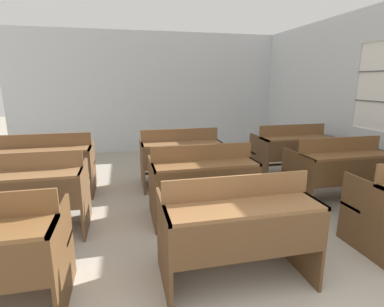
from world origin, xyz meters
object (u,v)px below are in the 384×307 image
object	(u,v)px
bench_second_center	(202,180)
wastepaper_bin	(298,156)
bench_front_center	(237,227)
bench_third_left	(48,164)
bench_third_center	(180,156)
bench_third_right	(291,149)
bench_second_right	(338,169)
bench_second_left	(25,192)

from	to	relation	value
bench_second_center	wastepaper_bin	distance (m)	3.31
bench_front_center	wastepaper_bin	size ratio (longest dim) A/B	4.02
bench_third_left	wastepaper_bin	world-z (taller)	bench_third_left
bench_third_left	bench_third_center	distance (m)	1.95
bench_third_center	bench_third_right	bearing A→B (deg)	0.53
bench_front_center	wastepaper_bin	world-z (taller)	bench_front_center
bench_second_right	bench_third_left	bearing A→B (deg)	162.98
bench_second_center	bench_third_left	bearing A→B (deg)	148.42
bench_third_center	wastepaper_bin	xyz separation A→B (m)	(2.62, 0.80, -0.34)
bench_second_left	bench_third_left	xyz separation A→B (m)	(-0.02, 1.19, 0.00)
bench_second_right	wastepaper_bin	world-z (taller)	bench_second_right
bench_second_center	bench_second_right	bearing A→B (deg)	0.74
bench_third_left	wastepaper_bin	xyz separation A→B (m)	(4.57, 0.81, -0.34)
bench_front_center	bench_third_center	bearing A→B (deg)	89.99
bench_second_right	bench_third_right	xyz separation A→B (m)	(0.03, 1.23, 0.00)
bench_front_center	bench_second_right	distance (m)	2.31
bench_front_center	bench_third_right	distance (m)	3.16
bench_second_center	bench_second_left	bearing A→B (deg)	179.16
bench_third_left	bench_third_center	bearing A→B (deg)	0.42
bench_front_center	bench_second_center	distance (m)	1.22
bench_front_center	bench_third_left	xyz separation A→B (m)	(-1.95, 2.43, 0.00)
bench_second_right	wastepaper_bin	xyz separation A→B (m)	(0.68, 2.00, -0.34)
bench_second_left	bench_second_right	bearing A→B (deg)	-0.06
bench_second_right	wastepaper_bin	size ratio (longest dim) A/B	4.02
bench_front_center	bench_third_center	size ratio (longest dim) A/B	1.00
bench_third_center	bench_third_right	world-z (taller)	same
bench_third_center	bench_second_right	bearing A→B (deg)	-31.78
bench_second_right	bench_front_center	bearing A→B (deg)	-147.52
bench_third_left	bench_second_center	bearing A→B (deg)	-31.58
bench_second_left	bench_second_right	xyz separation A→B (m)	(3.88, -0.00, 0.00)
bench_front_center	bench_second_right	size ratio (longest dim) A/B	1.00
bench_third_center	wastepaper_bin	bearing A→B (deg)	16.90
bench_second_right	bench_third_center	bearing A→B (deg)	148.22
bench_second_right	bench_third_left	distance (m)	4.08
bench_front_center	bench_third_left	distance (m)	3.12
bench_second_left	wastepaper_bin	world-z (taller)	bench_second_left
bench_third_left	bench_third_center	xyz separation A→B (m)	(1.95, 0.01, 0.00)
bench_second_center	bench_second_right	size ratio (longest dim) A/B	1.00
bench_third_center	wastepaper_bin	distance (m)	2.76
bench_second_center	bench_front_center	bearing A→B (deg)	-91.59
bench_front_center	bench_third_center	xyz separation A→B (m)	(0.00, 2.45, 0.00)
bench_third_right	wastepaper_bin	size ratio (longest dim) A/B	4.02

